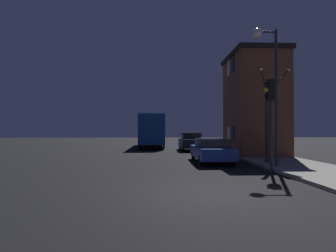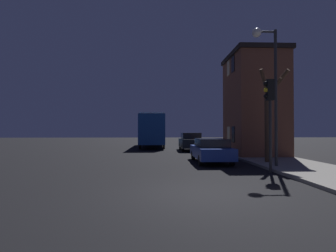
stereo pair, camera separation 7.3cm
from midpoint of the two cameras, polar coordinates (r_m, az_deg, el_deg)
name	(u,v)px [view 2 (the right image)]	position (r m, az deg, el deg)	size (l,w,h in m)	color
ground_plane	(198,193)	(7.76, 6.90, -14.36)	(120.00, 120.00, 0.00)	black
brick_building	(254,104)	(19.68, 18.34, 4.67)	(3.57, 4.84, 7.15)	brown
streetlamp	(268,71)	(13.54, 21.15, 11.07)	(1.18, 0.43, 6.53)	#28282B
traffic_light	(269,105)	(12.03, 21.37, 4.20)	(0.43, 0.24, 3.98)	#28282B
bare_tree	(269,117)	(14.95, 21.28, 1.82)	(1.45, 2.18, 4.89)	#473323
bus	(153,128)	(29.05, -3.25, -0.45)	(2.50, 10.72, 3.47)	#194793
car_near_lane	(211,150)	(14.87, 9.47, -5.17)	(1.79, 4.29, 1.35)	navy
car_mid_lane	(190,141)	(23.52, 5.01, -3.36)	(1.80, 4.15, 1.60)	black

